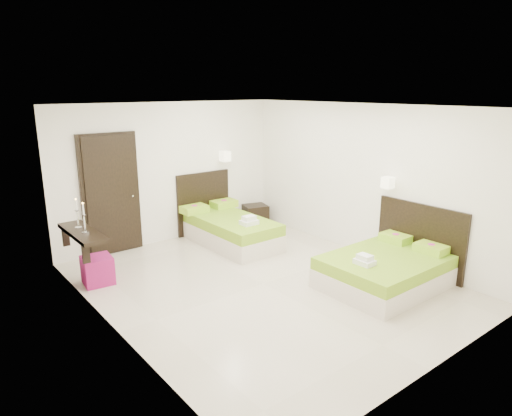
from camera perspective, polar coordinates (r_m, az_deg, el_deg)
floor at (r=6.92m, az=0.91°, el=-9.47°), size 5.50×5.50×0.00m
bed_single at (r=8.59m, az=-3.44°, el=-2.45°), size 1.18×1.97×1.62m
bed_double at (r=7.08m, az=16.17°, el=-7.18°), size 1.78×1.52×1.47m
nightstand at (r=9.76m, az=-0.09°, el=-0.85°), size 0.57×0.54×0.42m
ottoman at (r=7.27m, az=-19.19°, el=-7.35°), size 0.46×0.46×0.42m
door at (r=8.27m, az=-17.67°, el=1.56°), size 1.02×0.15×2.14m
console_shelf at (r=7.05m, az=-20.96°, el=-2.95°), size 0.35×1.20×0.78m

